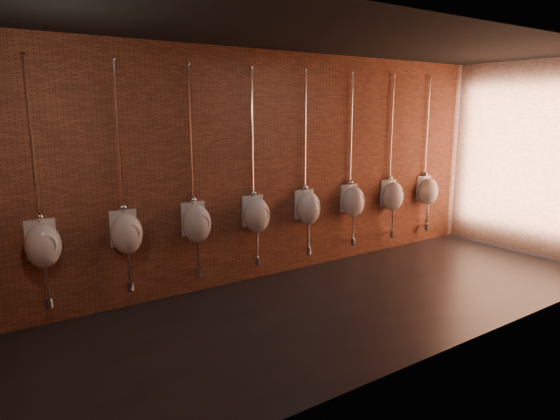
{
  "coord_description": "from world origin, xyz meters",
  "views": [
    {
      "loc": [
        -3.93,
        -4.38,
        2.4
      ],
      "look_at": [
        -0.26,
        0.9,
        1.1
      ],
      "focal_mm": 32.0,
      "sensor_mm": 36.0,
      "label": 1
    }
  ],
  "objects": [
    {
      "name": "urinal_6",
      "position": [
        2.41,
        1.37,
        0.97
      ],
      "size": [
        0.41,
        0.36,
        2.72
      ],
      "color": "silver",
      "rests_on": "ground"
    },
    {
      "name": "urinal_2",
      "position": [
        -1.24,
        1.37,
        0.97
      ],
      "size": [
        0.41,
        0.36,
        2.72
      ],
      "color": "silver",
      "rests_on": "ground"
    },
    {
      "name": "urinal_7",
      "position": [
        3.32,
        1.37,
        0.97
      ],
      "size": [
        0.41,
        0.36,
        2.72
      ],
      "color": "silver",
      "rests_on": "ground"
    },
    {
      "name": "urinal_1",
      "position": [
        -2.15,
        1.37,
        0.97
      ],
      "size": [
        0.41,
        0.36,
        2.72
      ],
      "color": "silver",
      "rests_on": "ground"
    },
    {
      "name": "room_shell",
      "position": [
        0.0,
        0.0,
        2.01
      ],
      "size": [
        8.54,
        3.04,
        3.22
      ],
      "color": "black",
      "rests_on": "ground"
    },
    {
      "name": "ground",
      "position": [
        0.0,
        0.0,
        0.0
      ],
      "size": [
        8.5,
        8.5,
        0.0
      ],
      "primitive_type": "plane",
      "color": "black",
      "rests_on": "ground"
    },
    {
      "name": "urinal_0",
      "position": [
        -3.06,
        1.37,
        0.97
      ],
      "size": [
        0.41,
        0.36,
        2.72
      ],
      "color": "silver",
      "rests_on": "ground"
    },
    {
      "name": "urinal_5",
      "position": [
        1.49,
        1.37,
        0.97
      ],
      "size": [
        0.41,
        0.36,
        2.72
      ],
      "color": "silver",
      "rests_on": "ground"
    },
    {
      "name": "urinal_3",
      "position": [
        -0.33,
        1.37,
        0.97
      ],
      "size": [
        0.41,
        0.36,
        2.72
      ],
      "color": "silver",
      "rests_on": "ground"
    },
    {
      "name": "urinal_4",
      "position": [
        0.58,
        1.37,
        0.97
      ],
      "size": [
        0.41,
        0.36,
        2.72
      ],
      "color": "silver",
      "rests_on": "ground"
    }
  ]
}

